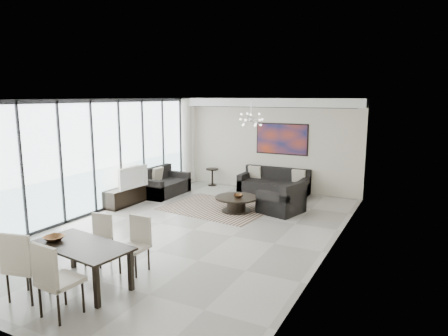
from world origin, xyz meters
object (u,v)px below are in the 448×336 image
Objects in this scene: dining_table at (82,250)px; tv_console at (128,195)px; coffee_table at (236,203)px; television at (131,177)px; sofa_main at (274,185)px.

tv_console is at bearing 122.33° from dining_table.
television is (-2.83, -0.76, 0.57)m from coffee_table.
television reaches higher than sofa_main.
sofa_main is 7.20m from dining_table.
sofa_main is 4.40m from tv_console.
coffee_table is at bearing 13.57° from tv_console.
tv_console is 4.90m from dining_table.
television is (0.16, -0.04, 0.54)m from tv_console.
coffee_table is 0.70× the size of tv_console.
dining_table is (-0.38, -4.85, 0.38)m from coffee_table.
dining_table is at bearing -143.43° from television.
sofa_main is 2.06× the size of television.
dining_table is at bearing -94.55° from sofa_main.
coffee_table is 4.88m from dining_table.
coffee_table is 2.32m from sofa_main.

